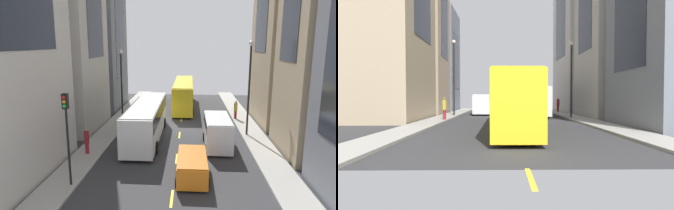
# 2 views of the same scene
# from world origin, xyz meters

# --- Properties ---
(ground_plane) EXTENTS (40.25, 40.25, 0.00)m
(ground_plane) POSITION_xyz_m (0.00, 0.00, 0.00)
(ground_plane) COLOR #333335
(sidewalk_west) EXTENTS (2.25, 44.00, 0.15)m
(sidewalk_west) POSITION_xyz_m (-7.00, 0.00, 0.07)
(sidewalk_west) COLOR #9E9B93
(sidewalk_west) RESTS_ON ground
(sidewalk_east) EXTENTS (2.25, 44.00, 0.15)m
(sidewalk_east) POSITION_xyz_m (7.00, 0.00, 0.07)
(sidewalk_east) COLOR #9E9B93
(sidewalk_east) RESTS_ON ground
(lane_stripe_1) EXTENTS (0.16, 2.00, 0.01)m
(lane_stripe_1) POSITION_xyz_m (0.00, -15.00, 0.01)
(lane_stripe_1) COLOR yellow
(lane_stripe_1) RESTS_ON ground
(lane_stripe_2) EXTENTS (0.16, 2.00, 0.01)m
(lane_stripe_2) POSITION_xyz_m (0.00, -9.00, 0.01)
(lane_stripe_2) COLOR yellow
(lane_stripe_2) RESTS_ON ground
(lane_stripe_3) EXTENTS (0.16, 2.00, 0.01)m
(lane_stripe_3) POSITION_xyz_m (0.00, -3.00, 0.01)
(lane_stripe_3) COLOR yellow
(lane_stripe_3) RESTS_ON ground
(lane_stripe_4) EXTENTS (0.16, 2.00, 0.01)m
(lane_stripe_4) POSITION_xyz_m (0.00, 3.00, 0.01)
(lane_stripe_4) COLOR yellow
(lane_stripe_4) RESTS_ON ground
(lane_stripe_5) EXTENTS (0.16, 2.00, 0.01)m
(lane_stripe_5) POSITION_xyz_m (0.00, 9.00, 0.01)
(lane_stripe_5) COLOR yellow
(lane_stripe_5) RESTS_ON ground
(lane_stripe_6) EXTENTS (0.16, 2.00, 0.01)m
(lane_stripe_6) POSITION_xyz_m (0.00, 15.00, 0.01)
(lane_stripe_6) COLOR yellow
(lane_stripe_6) RESTS_ON ground
(lane_stripe_7) EXTENTS (0.16, 2.00, 0.01)m
(lane_stripe_7) POSITION_xyz_m (0.00, 21.00, 0.01)
(lane_stripe_7) COLOR yellow
(lane_stripe_7) RESTS_ON ground
(building_west_2) EXTENTS (7.16, 8.55, 18.73)m
(building_west_2) POSITION_xyz_m (-11.87, 9.11, 9.37)
(building_west_2) COLOR slate
(building_west_2) RESTS_ON ground
(city_bus_white) EXTENTS (2.80, 12.14, 3.35)m
(city_bus_white) POSITION_xyz_m (-2.95, -4.25, 2.01)
(city_bus_white) COLOR silver
(city_bus_white) RESTS_ON ground
(streetcar_yellow) EXTENTS (2.70, 14.15, 3.59)m
(streetcar_yellow) POSITION_xyz_m (0.08, 9.94, 2.13)
(streetcar_yellow) COLOR yellow
(streetcar_yellow) RESTS_ON ground
(delivery_van_white) EXTENTS (2.25, 5.40, 2.58)m
(delivery_van_white) POSITION_xyz_m (3.31, -6.06, 1.51)
(delivery_van_white) COLOR white
(delivery_van_white) RESTS_ON ground
(car_orange_0) EXTENTS (2.08, 4.47, 1.52)m
(car_orange_0) POSITION_xyz_m (1.16, -12.19, 0.90)
(car_orange_0) COLOR orange
(car_orange_0) RESTS_ON ground
(pedestrian_walking_far) EXTENTS (0.39, 0.39, 2.08)m
(pedestrian_walking_far) POSITION_xyz_m (6.18, 3.29, 1.25)
(pedestrian_walking_far) COLOR maroon
(pedestrian_walking_far) RESTS_ON ground
(pedestrian_crossing_near) EXTENTS (0.39, 0.39, 2.03)m
(pedestrian_crossing_near) POSITION_xyz_m (-7.05, -8.79, 1.22)
(pedestrian_crossing_near) COLOR maroon
(pedestrian_crossing_near) RESTS_ON ground
(traffic_light_near_corner) EXTENTS (0.32, 0.44, 5.66)m
(traffic_light_near_corner) POSITION_xyz_m (-6.27, -14.04, 4.10)
(traffic_light_near_corner) COLOR black
(traffic_light_near_corner) RESTS_ON ground
(streetlamp_near) EXTENTS (0.44, 0.44, 7.86)m
(streetlamp_near) POSITION_xyz_m (-6.37, 0.82, 4.90)
(streetlamp_near) COLOR black
(streetlamp_near) RESTS_ON ground
(streetlamp_far) EXTENTS (0.44, 0.44, 8.71)m
(streetlamp_far) POSITION_xyz_m (6.37, -2.76, 5.35)
(streetlamp_far) COLOR black
(streetlamp_far) RESTS_ON ground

